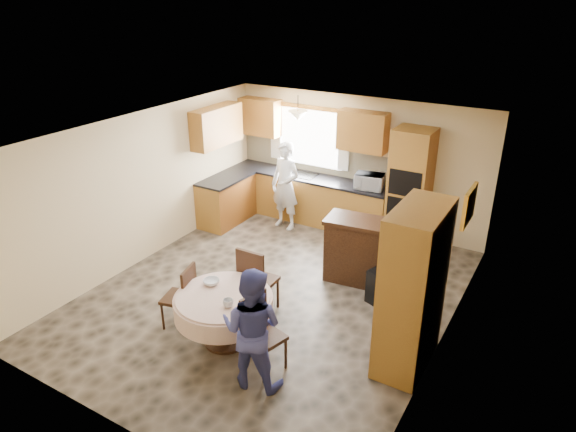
% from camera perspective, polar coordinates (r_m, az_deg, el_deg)
% --- Properties ---
extents(floor, '(5.00, 6.00, 0.01)m').
position_cam_1_polar(floor, '(7.90, -1.67, -8.67)').
color(floor, brown).
rests_on(floor, ground).
extents(ceiling, '(5.00, 6.00, 0.01)m').
position_cam_1_polar(ceiling, '(6.87, -1.92, 9.12)').
color(ceiling, white).
rests_on(ceiling, wall_back).
extents(wall_back, '(5.00, 0.02, 2.50)m').
position_cam_1_polar(wall_back, '(9.79, 7.64, 5.90)').
color(wall_back, '#D0B785').
rests_on(wall_back, floor).
extents(wall_front, '(5.00, 0.02, 2.50)m').
position_cam_1_polar(wall_front, '(5.35, -19.52, -11.95)').
color(wall_front, '#D0B785').
rests_on(wall_front, floor).
extents(wall_left, '(0.02, 6.00, 2.50)m').
position_cam_1_polar(wall_left, '(8.79, -15.73, 3.05)').
color(wall_left, '#D0B785').
rests_on(wall_left, floor).
extents(wall_right, '(0.02, 6.00, 2.50)m').
position_cam_1_polar(wall_right, '(6.46, 17.43, -5.06)').
color(wall_right, '#D0B785').
rests_on(wall_right, floor).
extents(window, '(1.40, 0.03, 1.10)m').
position_cam_1_polar(window, '(10.08, 2.44, 8.71)').
color(window, white).
rests_on(window, wall_back).
extents(curtain_left, '(0.22, 0.02, 1.15)m').
position_cam_1_polar(curtain_left, '(10.39, -1.39, 9.48)').
color(curtain_left, white).
rests_on(curtain_left, wall_back).
extents(curtain_right, '(0.22, 0.02, 1.15)m').
position_cam_1_polar(curtain_right, '(9.71, 6.24, 8.29)').
color(curtain_right, white).
rests_on(curtain_right, wall_back).
extents(base_cab_back, '(3.30, 0.60, 0.88)m').
position_cam_1_polar(base_cab_back, '(10.16, 2.32, 1.91)').
color(base_cab_back, '#BA8831').
rests_on(base_cab_back, floor).
extents(counter_back, '(3.30, 0.64, 0.04)m').
position_cam_1_polar(counter_back, '(9.99, 2.36, 4.35)').
color(counter_back, black).
rests_on(counter_back, base_cab_back).
extents(base_cab_left, '(0.60, 1.20, 0.88)m').
position_cam_1_polar(base_cab_left, '(10.14, -6.85, 1.70)').
color(base_cab_left, '#BA8831').
rests_on(base_cab_left, floor).
extents(counter_left, '(0.64, 1.20, 0.04)m').
position_cam_1_polar(counter_left, '(9.97, -6.98, 4.15)').
color(counter_left, black).
rests_on(counter_left, base_cab_left).
extents(backsplash, '(3.30, 0.02, 0.55)m').
position_cam_1_polar(backsplash, '(10.14, 3.17, 6.32)').
color(backsplash, '#CCBC8F').
rests_on(backsplash, wall_back).
extents(wall_cab_left, '(0.85, 0.33, 0.72)m').
position_cam_1_polar(wall_cab_left, '(10.41, -3.11, 10.95)').
color(wall_cab_left, '#BB762E').
rests_on(wall_cab_left, wall_back).
extents(wall_cab_right, '(0.90, 0.33, 0.72)m').
position_cam_1_polar(wall_cab_right, '(9.40, 8.31, 9.30)').
color(wall_cab_right, '#BB762E').
rests_on(wall_cab_right, wall_back).
extents(wall_cab_side, '(0.33, 1.20, 0.72)m').
position_cam_1_polar(wall_cab_side, '(9.76, -7.93, 9.86)').
color(wall_cab_side, '#BB762E').
rests_on(wall_cab_side, wall_left).
extents(oven_tower, '(0.66, 0.62, 2.12)m').
position_cam_1_polar(oven_tower, '(9.22, 13.37, 3.02)').
color(oven_tower, '#BA8831').
rests_on(oven_tower, floor).
extents(oven_upper, '(0.56, 0.01, 0.45)m').
position_cam_1_polar(oven_upper, '(8.87, 12.85, 3.54)').
color(oven_upper, black).
rests_on(oven_upper, oven_tower).
extents(oven_lower, '(0.56, 0.01, 0.45)m').
position_cam_1_polar(oven_lower, '(9.05, 12.57, 0.58)').
color(oven_lower, black).
rests_on(oven_lower, oven_tower).
extents(pendant, '(0.36, 0.36, 0.18)m').
position_cam_1_polar(pendant, '(9.55, 1.10, 11.06)').
color(pendant, beige).
rests_on(pendant, ceiling).
extents(sideboard, '(1.43, 0.72, 0.98)m').
position_cam_1_polar(sideboard, '(8.06, 8.96, -4.23)').
color(sideboard, '#3B2010').
rests_on(sideboard, floor).
extents(space_heater, '(0.45, 0.38, 0.52)m').
position_cam_1_polar(space_heater, '(7.66, 10.31, -7.92)').
color(space_heater, black).
rests_on(space_heater, floor).
extents(cupboard, '(0.54, 1.09, 2.07)m').
position_cam_1_polar(cupboard, '(6.25, 13.70, -7.91)').
color(cupboard, '#BA8831').
rests_on(cupboard, floor).
extents(dining_table, '(1.26, 1.26, 0.72)m').
position_cam_1_polar(dining_table, '(6.69, -7.16, -9.89)').
color(dining_table, '#3B2010').
rests_on(dining_table, floor).
extents(chair_left, '(0.48, 0.48, 0.92)m').
position_cam_1_polar(chair_left, '(7.11, -11.58, -8.45)').
color(chair_left, '#3B2010').
rests_on(chair_left, floor).
extents(chair_back, '(0.47, 0.47, 1.05)m').
position_cam_1_polar(chair_back, '(7.19, -3.66, -6.89)').
color(chair_back, '#3B2010').
rests_on(chair_back, floor).
extents(chair_right, '(0.52, 0.52, 0.97)m').
position_cam_1_polar(chair_right, '(6.29, -3.15, -12.40)').
color(chair_right, '#3B2010').
rests_on(chair_right, floor).
extents(framed_picture, '(0.06, 0.60, 0.50)m').
position_cam_1_polar(framed_picture, '(7.15, 19.47, 1.07)').
color(framed_picture, gold).
rests_on(framed_picture, wall_right).
extents(microwave, '(0.56, 0.43, 0.28)m').
position_cam_1_polar(microwave, '(9.40, 9.03, 3.81)').
color(microwave, silver).
rests_on(microwave, counter_back).
extents(person_sink, '(0.67, 0.49, 1.69)m').
position_cam_1_polar(person_sink, '(9.69, -0.29, 3.38)').
color(person_sink, silver).
rests_on(person_sink, floor).
extents(person_dining, '(0.84, 0.71, 1.51)m').
position_cam_1_polar(person_dining, '(5.93, -4.02, -12.36)').
color(person_dining, '#393C7D').
rests_on(person_dining, floor).
extents(bowl_sideboard, '(0.26, 0.26, 0.06)m').
position_cam_1_polar(bowl_sideboard, '(7.93, 7.14, -0.42)').
color(bowl_sideboard, '#B2B2B2').
rests_on(bowl_sideboard, sideboard).
extents(bottle_sideboard, '(0.14, 0.14, 0.33)m').
position_cam_1_polar(bottle_sideboard, '(7.64, 12.53, -0.71)').
color(bottle_sideboard, silver).
rests_on(bottle_sideboard, sideboard).
extents(cup_table, '(0.16, 0.16, 0.10)m').
position_cam_1_polar(cup_table, '(6.36, -6.67, -9.59)').
color(cup_table, '#B2B2B2').
rests_on(cup_table, dining_table).
extents(bowl_table, '(0.23, 0.23, 0.07)m').
position_cam_1_polar(bowl_table, '(6.83, -8.51, -7.26)').
color(bowl_table, '#B2B2B2').
rests_on(bowl_table, dining_table).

